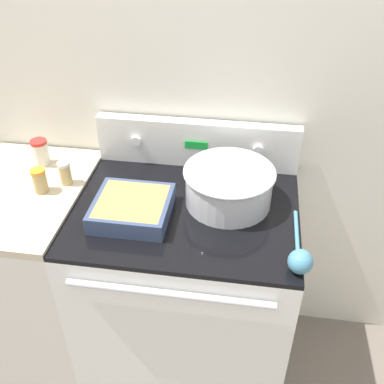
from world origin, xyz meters
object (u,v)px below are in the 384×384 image
(ladle, at_px, (300,259))
(spice_jar_red_cap, at_px, (41,152))
(spice_jar_white_cap, at_px, (65,173))
(spice_jar_orange_cap, at_px, (40,180))
(casserole_dish, at_px, (132,207))
(mixing_bowl, at_px, (229,184))

(ladle, relative_size, spice_jar_red_cap, 2.98)
(spice_jar_white_cap, distance_m, spice_jar_orange_cap, 0.10)
(spice_jar_red_cap, bearing_deg, casserole_dish, -30.14)
(spice_jar_orange_cap, height_order, spice_jar_red_cap, spice_jar_red_cap)
(mixing_bowl, bearing_deg, spice_jar_orange_cap, -175.81)
(ladle, distance_m, spice_jar_orange_cap, 0.97)
(casserole_dish, xyz_separation_m, spice_jar_white_cap, (-0.29, 0.14, 0.02))
(casserole_dish, xyz_separation_m, spice_jar_orange_cap, (-0.37, 0.08, 0.02))
(casserole_dish, height_order, spice_jar_white_cap, spice_jar_white_cap)
(mixing_bowl, height_order, casserole_dish, mixing_bowl)
(mixing_bowl, distance_m, spice_jar_red_cap, 0.78)
(mixing_bowl, bearing_deg, casserole_dish, -158.75)
(spice_jar_white_cap, height_order, spice_jar_red_cap, spice_jar_red_cap)
(spice_jar_white_cap, relative_size, spice_jar_red_cap, 0.87)
(casserole_dish, distance_m, spice_jar_orange_cap, 0.38)
(mixing_bowl, xyz_separation_m, spice_jar_white_cap, (-0.62, 0.01, -0.02))
(spice_jar_white_cap, bearing_deg, mixing_bowl, -1.11)
(spice_jar_red_cap, bearing_deg, spice_jar_white_cap, -38.71)
(spice_jar_orange_cap, relative_size, spice_jar_red_cap, 0.89)
(casserole_dish, xyz_separation_m, ladle, (0.57, -0.17, -0.00))
(ladle, bearing_deg, mixing_bowl, 129.29)
(casserole_dish, relative_size, spice_jar_orange_cap, 2.77)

